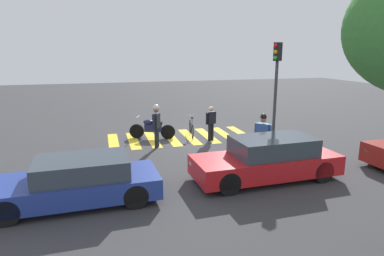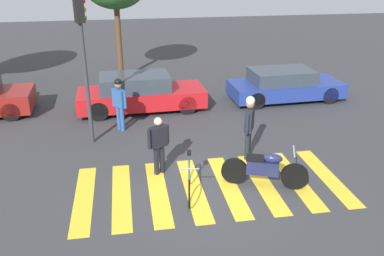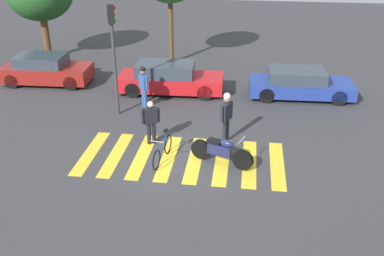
# 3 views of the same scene
# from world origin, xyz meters

# --- Properties ---
(ground_plane) EXTENTS (60.00, 60.00, 0.00)m
(ground_plane) POSITION_xyz_m (0.00, 0.00, 0.00)
(ground_plane) COLOR #38383A
(police_motorcycle) EXTENTS (2.09, 0.98, 1.06)m
(police_motorcycle) POSITION_xyz_m (1.33, -0.14, 0.47)
(police_motorcycle) COLOR black
(police_motorcycle) RESTS_ON ground_plane
(leaning_bicycle) EXTENTS (0.46, 1.74, 0.99)m
(leaning_bicycle) POSITION_xyz_m (-0.60, -0.20, 0.37)
(leaning_bicycle) COLOR black
(leaning_bicycle) RESTS_ON ground_plane
(officer_on_foot) EXTENTS (0.58, 0.40, 1.61)m
(officer_on_foot) POSITION_xyz_m (-1.22, 0.95, 0.91)
(officer_on_foot) COLOR black
(officer_on_foot) RESTS_ON ground_plane
(officer_by_motorcycle) EXTENTS (0.41, 0.63, 1.88)m
(officer_by_motorcycle) POSITION_xyz_m (1.37, 1.41, 1.10)
(officer_by_motorcycle) COLOR #1E232D
(officer_by_motorcycle) RESTS_ON ground_plane
(pedestrian_bystander) EXTENTS (0.46, 0.54, 1.79)m
(pedestrian_bystander) POSITION_xyz_m (-2.20, 4.10, 1.04)
(pedestrian_bystander) COLOR #2D5999
(pedestrian_bystander) RESTS_ON ground_plane
(crosswalk_stripes) EXTENTS (6.75, 3.05, 0.01)m
(crosswalk_stripes) POSITION_xyz_m (0.00, 0.00, 0.00)
(crosswalk_stripes) COLOR yellow
(crosswalk_stripes) RESTS_ON ground_plane
(car_red_convertible) EXTENTS (4.76, 1.90, 1.38)m
(car_red_convertible) POSITION_xyz_m (-1.46, 5.91, 0.66)
(car_red_convertible) COLOR black
(car_red_convertible) RESTS_ON ground_plane
(car_blue_hatchback) EXTENTS (4.54, 1.96, 1.26)m
(car_blue_hatchback) POSITION_xyz_m (4.32, 6.12, 0.61)
(car_blue_hatchback) COLOR black
(car_blue_hatchback) RESTS_ON ground_plane
(traffic_light_pole) EXTENTS (0.36, 0.31, 4.37)m
(traffic_light_pole) POSITION_xyz_m (-3.09, 3.28, 2.93)
(traffic_light_pole) COLOR #38383D
(traffic_light_pole) RESTS_ON ground_plane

